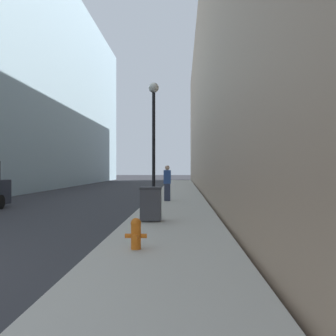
% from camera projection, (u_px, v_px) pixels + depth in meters
% --- Properties ---
extents(sidewalk_right, '(3.00, 60.00, 0.15)m').
position_uv_depth(sidewalk_right, '(178.00, 196.00, 23.30)').
color(sidewalk_right, '#B7B2A8').
rests_on(sidewalk_right, ground).
extents(building_right_stone, '(12.00, 60.00, 15.92)m').
position_uv_depth(building_right_stone, '(271.00, 94.00, 31.01)').
color(building_right_stone, '#9E7F66').
rests_on(building_right_stone, ground).
extents(fire_hydrant, '(0.44, 0.33, 0.63)m').
position_uv_depth(fire_hydrant, '(136.00, 233.00, 7.57)').
color(fire_hydrant, orange).
rests_on(fire_hydrant, sidewalk_right).
extents(trash_bin, '(0.65, 0.57, 1.06)m').
position_uv_depth(trash_bin, '(151.00, 204.00, 11.59)').
color(trash_bin, '#3D3D42').
rests_on(trash_bin, sidewalk_right).
extents(lamppost, '(0.41, 0.41, 5.13)m').
position_uv_depth(lamppost, '(154.00, 129.00, 15.19)').
color(lamppost, black).
rests_on(lamppost, sidewalk_right).
extents(pedestrian_on_sidewalk, '(0.36, 0.24, 1.79)m').
position_uv_depth(pedestrian_on_sidewalk, '(167.00, 183.00, 18.94)').
color(pedestrian_on_sidewalk, '#2D3347').
rests_on(pedestrian_on_sidewalk, sidewalk_right).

